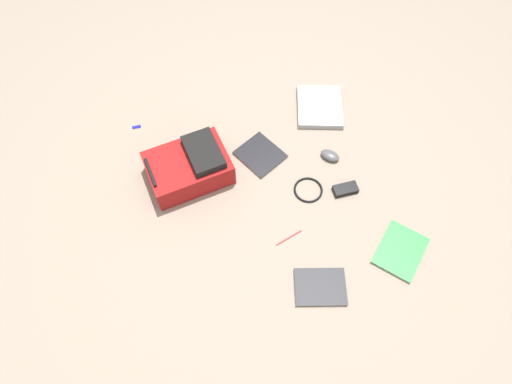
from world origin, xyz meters
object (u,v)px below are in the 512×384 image
at_px(backpack, 190,167).
at_px(book_blue, 260,155).
at_px(book_manual, 320,287).
at_px(book_red, 400,251).
at_px(computer_mouse, 330,156).
at_px(usb_stick, 136,127).
at_px(power_brick, 345,189).
at_px(cable_coil, 308,190).
at_px(laptop, 320,107).
at_px(pen_black, 289,238).

height_order(backpack, book_blue, backpack).
bearing_deg(book_blue, book_manual, -173.90).
relative_size(book_red, computer_mouse, 3.07).
bearing_deg(usb_stick, book_red, -132.95).
xyz_separation_m(book_red, computer_mouse, (0.59, 0.15, 0.01)).
distance_m(book_manual, power_brick, 0.53).
distance_m(book_red, cable_coil, 0.53).
bearing_deg(usb_stick, backpack, -147.51).
height_order(laptop, power_brick, laptop).
relative_size(backpack, book_red, 1.40).
bearing_deg(pen_black, book_manual, -165.84).
xyz_separation_m(book_blue, book_manual, (-0.77, -0.08, 0.00)).
distance_m(computer_mouse, pen_black, 0.52).
height_order(book_red, cable_coil, book_red).
xyz_separation_m(backpack, pen_black, (-0.47, -0.39, -0.07)).
relative_size(laptop, power_brick, 2.91).
xyz_separation_m(laptop, book_manual, (-1.00, 0.33, -0.01)).
bearing_deg(laptop, book_red, -174.21).
bearing_deg(computer_mouse, power_brick, 48.32).
distance_m(book_red, book_manual, 0.43).
relative_size(backpack, power_brick, 3.62).
distance_m(computer_mouse, cable_coil, 0.24).
xyz_separation_m(book_manual, power_brick, (0.45, -0.28, 0.01)).
bearing_deg(book_blue, cable_coil, -145.75).
bearing_deg(cable_coil, computer_mouse, -46.34).
bearing_deg(book_blue, usb_stick, 60.35).
bearing_deg(book_blue, backpack, 94.56).
bearing_deg(book_red, computer_mouse, 14.01).
relative_size(book_manual, cable_coil, 1.79).
height_order(book_manual, usb_stick, book_manual).
height_order(book_blue, computer_mouse, computer_mouse).
distance_m(book_blue, computer_mouse, 0.37).
height_order(laptop, computer_mouse, computer_mouse).
relative_size(pen_black, usb_stick, 3.08).
bearing_deg(computer_mouse, pen_black, 5.01).
bearing_deg(pen_black, usb_stick, 36.71).
xyz_separation_m(computer_mouse, cable_coil, (-0.17, 0.17, -0.01)).
distance_m(backpack, laptop, 0.83).
bearing_deg(usb_stick, book_blue, -119.65).
bearing_deg(book_manual, cable_coil, -11.59).
bearing_deg(book_red, power_brick, 20.18).
bearing_deg(backpack, book_red, -127.00).
bearing_deg(book_red, usb_stick, 47.05).
relative_size(laptop, book_blue, 1.22).
bearing_deg(book_red, pen_black, 68.30).
height_order(book_blue, pen_black, book_blue).
distance_m(book_red, pen_black, 0.53).
relative_size(book_blue, power_brick, 2.39).
bearing_deg(cable_coil, book_red, -142.93).
height_order(book_blue, usb_stick, book_blue).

